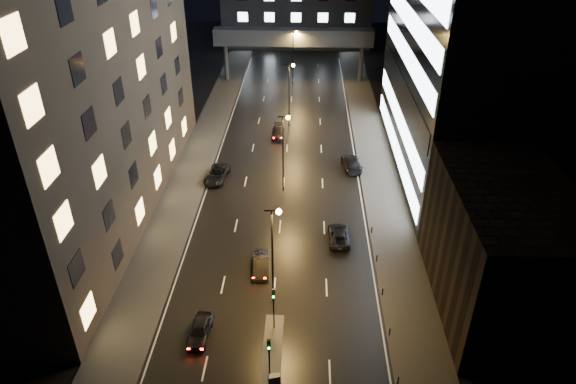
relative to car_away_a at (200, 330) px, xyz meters
name	(u,v)px	position (x,y,z in m)	size (l,w,h in m)	color
ground	(287,148)	(5.97, 36.58, -0.71)	(160.00, 160.00, 0.00)	black
sidewalk_left	(196,162)	(-6.53, 31.58, -0.63)	(5.00, 110.00, 0.15)	#383533
sidewalk_right	(376,165)	(18.47, 31.58, -0.63)	(5.00, 110.00, 0.15)	#383533
building_left	(58,37)	(-16.53, 20.58, 19.29)	(15.00, 48.00, 40.00)	#2D2319
building_right_low	(501,248)	(25.97, 5.58, 5.29)	(10.00, 18.00, 12.00)	black
skybridge	(293,38)	(5.97, 66.58, 7.63)	(30.00, 3.00, 10.00)	#333335
median_island	(272,350)	(6.27, -1.42, -0.63)	(1.60, 8.00, 0.15)	#383533
traffic_signal_near	(274,302)	(6.27, 1.07, 2.38)	(0.28, 0.34, 4.40)	black
traffic_signal_far	(269,354)	(6.27, -4.43, 2.38)	(0.28, 0.34, 4.40)	black
bollard_row	(386,312)	(16.17, 3.08, -0.26)	(0.12, 25.12, 0.90)	black
streetlight_near	(274,245)	(6.13, 4.58, 5.79)	(1.45, 0.50, 10.15)	black
streetlight_mid_a	(284,144)	(6.13, 24.58, 5.79)	(1.45, 0.50, 10.15)	black
streetlight_mid_b	(290,87)	(6.13, 44.58, 5.79)	(1.45, 0.50, 10.15)	black
streetlight_far	(294,51)	(6.13, 64.58, 5.79)	(1.45, 0.50, 10.15)	black
car_away_a	(200,330)	(0.00, 0.00, 0.00)	(1.67, 4.16, 1.42)	black
car_away_b	(261,264)	(4.47, 8.97, 0.01)	(1.53, 4.39, 1.45)	black
car_away_c	(217,174)	(-2.81, 27.01, 0.05)	(2.51, 5.43, 1.51)	black
car_away_d	(278,132)	(4.47, 40.63, -0.02)	(1.92, 4.72, 1.37)	black
car_toward_a	(339,235)	(12.47, 14.24, -0.04)	(2.21, 4.80, 1.33)	black
car_toward_b	(352,163)	(14.97, 30.84, 0.08)	(2.22, 5.46, 1.58)	black
utility_cabinet	(274,382)	(6.67, -5.12, 0.13)	(0.92, 0.45, 1.37)	#4D4E50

